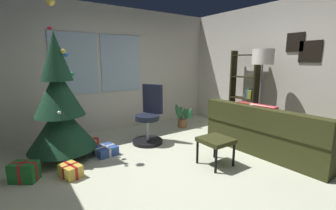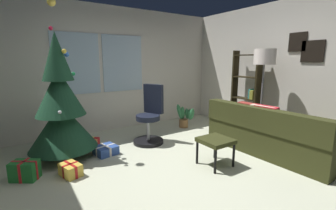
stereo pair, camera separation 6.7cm
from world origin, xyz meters
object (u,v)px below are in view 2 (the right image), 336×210
(couch, at_px, (280,135))
(holiday_tree, at_px, (61,108))
(gift_box_gold, at_px, (71,170))
(gift_box_blue, at_px, (106,150))
(gift_box_red, at_px, (91,144))
(footstool, at_px, (216,142))
(bookshelf, at_px, (246,96))
(office_chair, at_px, (150,120))
(floor_lamp, at_px, (264,63))
(potted_plant, at_px, (185,117))
(gift_box_green, at_px, (25,171))

(couch, distance_m, holiday_tree, 3.54)
(gift_box_gold, xyz_separation_m, gift_box_blue, (0.63, 0.44, -0.01))
(holiday_tree, bearing_deg, gift_box_red, 20.95)
(footstool, height_order, bookshelf, bookshelf)
(footstool, xyz_separation_m, gift_box_blue, (-1.21, 1.29, -0.28))
(couch, relative_size, gift_box_blue, 5.50)
(couch, relative_size, office_chair, 1.92)
(holiday_tree, xyz_separation_m, gift_box_gold, (-0.05, -0.70, -0.72))
(office_chair, bearing_deg, holiday_tree, 174.14)
(footstool, height_order, office_chair, office_chair)
(floor_lamp, bearing_deg, holiday_tree, 159.98)
(gift_box_gold, bearing_deg, gift_box_blue, 35.08)
(gift_box_gold, relative_size, office_chair, 0.32)
(couch, distance_m, footstool, 1.26)
(gift_box_gold, distance_m, gift_box_blue, 0.77)
(holiday_tree, relative_size, gift_box_red, 6.42)
(holiday_tree, height_order, gift_box_red, holiday_tree)
(gift_box_blue, bearing_deg, potted_plant, 14.38)
(gift_box_blue, bearing_deg, gift_box_green, -168.87)
(gift_box_red, bearing_deg, potted_plant, 2.66)
(holiday_tree, distance_m, floor_lamp, 3.58)
(potted_plant, bearing_deg, gift_box_green, -166.77)
(couch, relative_size, potted_plant, 3.82)
(holiday_tree, bearing_deg, footstool, -40.71)
(gift_box_red, xyz_separation_m, gift_box_blue, (0.13, -0.43, -0.01))
(couch, height_order, holiday_tree, holiday_tree)
(gift_box_green, height_order, gift_box_blue, gift_box_green)
(bookshelf, bearing_deg, holiday_tree, 170.06)
(gift_box_blue, relative_size, bookshelf, 0.22)
(holiday_tree, bearing_deg, gift_box_gold, -94.22)
(gift_box_red, xyz_separation_m, bookshelf, (3.13, -0.80, 0.68))
(holiday_tree, xyz_separation_m, gift_box_red, (0.45, 0.17, -0.73))
(holiday_tree, relative_size, gift_box_green, 6.32)
(office_chair, bearing_deg, floor_lamp, -29.88)
(gift_box_gold, distance_m, office_chair, 1.65)
(gift_box_blue, height_order, floor_lamp, floor_lamp)
(footstool, height_order, potted_plant, potted_plant)
(footstool, distance_m, office_chair, 1.42)
(bookshelf, bearing_deg, gift_box_red, 165.62)
(bookshelf, distance_m, potted_plant, 1.40)
(footstool, bearing_deg, potted_plant, 64.94)
(footstool, xyz_separation_m, holiday_tree, (-1.79, 1.54, 0.45))
(gift_box_red, distance_m, gift_box_blue, 0.44)
(gift_box_gold, bearing_deg, bookshelf, 1.06)
(footstool, distance_m, bookshelf, 2.05)
(holiday_tree, height_order, floor_lamp, holiday_tree)
(gift_box_green, xyz_separation_m, office_chair, (2.03, 0.33, 0.31))
(couch, xyz_separation_m, gift_box_blue, (-2.44, 1.53, -0.23))
(floor_lamp, bearing_deg, gift_box_blue, 160.74)
(floor_lamp, bearing_deg, office_chair, 150.12)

